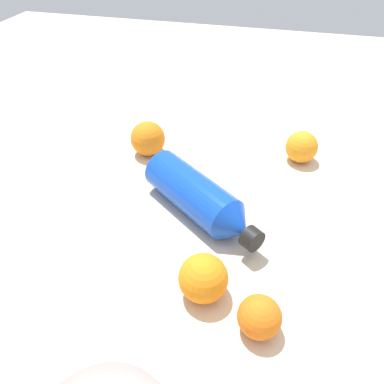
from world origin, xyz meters
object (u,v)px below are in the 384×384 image
water_bottle (201,199)px  orange_1 (259,317)px  orange_0 (302,147)px  orange_2 (148,139)px  orange_3 (203,278)px

water_bottle → orange_1: 0.25m
water_bottle → orange_1: (-0.13, 0.21, -0.01)m
orange_0 → orange_1: 0.44m
orange_0 → orange_1: (0.04, 0.44, -0.00)m
orange_2 → orange_3: bearing=121.2°
water_bottle → orange_3: bearing=-38.4°
water_bottle → orange_1: water_bottle is taller
orange_2 → orange_3: size_ratio=1.06×
orange_2 → orange_3: (-0.21, 0.35, -0.00)m
orange_1 → orange_3: size_ratio=0.82×
water_bottle → orange_3: water_bottle is taller
orange_3 → water_bottle: bearing=-75.1°
orange_1 → orange_2: size_ratio=0.78×
orange_0 → orange_1: bearing=84.9°
orange_1 → orange_0: bearing=-95.1°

